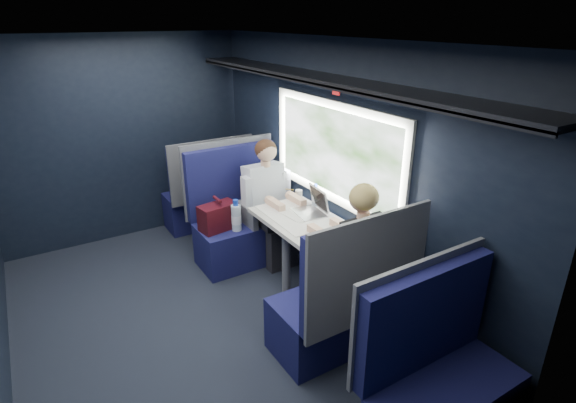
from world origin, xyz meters
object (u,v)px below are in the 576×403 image
seat_row_front (208,195)px  woman (356,251)px  laptop (314,206)px  seat_bay_near (240,222)px  seat_row_back (437,383)px  table (300,227)px  bottle_small (315,196)px  cup (299,194)px  man (269,196)px  seat_bay_far (343,305)px

seat_row_front → woman: 2.54m
laptop → woman: bearing=-99.2°
laptop → seat_row_front: bearing=102.3°
seat_bay_near → seat_row_back: (0.02, -2.66, -0.02)m
table → seat_bay_near: (-0.20, 0.87, -0.24)m
table → laptop: size_ratio=2.86×
bottle_small → cup: bottle_small is taller
woman → laptop: bearing=80.8°
man → cup: size_ratio=14.56×
woman → seat_bay_near: bearing=99.7°
seat_row_front → woman: (0.25, -2.50, 0.32)m
seat_bay_near → bottle_small: (0.50, -0.67, 0.41)m
seat_row_front → seat_row_back: size_ratio=1.00×
seat_bay_near → seat_bay_far: bearing=-89.4°
seat_row_back → bottle_small: (0.48, 1.99, 0.43)m
seat_row_front → seat_row_back: bearing=-90.0°
seat_bay_far → woman: (0.25, 0.17, 0.31)m
table → seat_row_front: bearing=95.8°
table → seat_row_front: seat_row_front is taller
laptop → cup: bearing=78.8°
seat_row_front → man: (0.25, -1.10, 0.31)m
man → cup: (0.20, -0.26, 0.07)m
woman → cup: size_ratio=14.56×
cup → seat_bay_far: bearing=-108.9°
seat_bay_far → bottle_small: seat_bay_far is taller
laptop → seat_row_back: bearing=-101.4°
man → bottle_small: 0.57m
woman → seat_row_back: bearing=-102.9°
woman → cup: (0.20, 1.15, 0.06)m
seat_bay_far → seat_row_back: (0.00, -0.92, -0.00)m
seat_bay_far → laptop: size_ratio=3.60×
cup → man: bearing=127.7°
seat_bay_near → cup: size_ratio=13.87×
seat_row_back → table: bearing=84.2°
table → seat_row_front: 1.82m
table → cup: 0.53m
seat_row_front → woman: bearing=-84.3°
seat_bay_near → seat_row_back: bearing=-89.6°
man → bottle_small: bearing=-65.5°
seat_row_back → laptop: size_ratio=3.32×
seat_bay_far → bottle_small: size_ratio=5.55×
seat_row_front → bottle_small: (0.48, -1.60, 0.43)m
man → seat_row_front: bearing=102.8°
seat_row_front → seat_bay_far: bearing=-90.0°
seat_row_back → cup: (0.45, 2.24, 0.38)m
man → laptop: size_ratio=3.78×
laptop → cup: laptop is taller
woman → bottle_small: size_ratio=5.83×
seat_bay_near → cup: seat_bay_near is taller
table → seat_bay_far: seat_bay_far is taller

